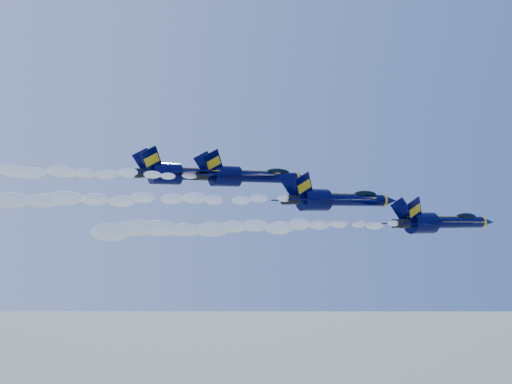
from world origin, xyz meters
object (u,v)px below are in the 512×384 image
jet_second (337,199)px  jet_fourth (191,174)px  jet_lead (441,222)px  jet_third (249,176)px

jet_second → jet_fourth: bearing=131.9°
jet_fourth → jet_lead: bearing=-34.1°
jet_second → jet_third: 13.97m
jet_lead → jet_fourth: jet_fourth is taller
jet_second → jet_fourth: 21.72m
jet_lead → jet_third: 28.02m
jet_lead → jet_second: bearing=165.1°
jet_lead → jet_second: (-15.22, 4.05, 3.08)m
jet_second → jet_fourth: jet_fourth is taller
jet_third → jet_fourth: jet_fourth is taller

